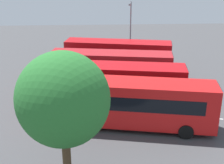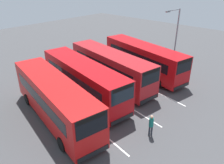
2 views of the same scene
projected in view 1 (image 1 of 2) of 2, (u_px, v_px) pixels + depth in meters
name	position (u px, v px, depth m)	size (l,w,h in m)	color
ground_plane	(121.00, 94.00, 26.97)	(71.18, 71.18, 0.00)	#424244
bus_far_left	(134.00, 103.00, 20.88)	(11.39, 4.53, 3.40)	red
bus_center_left	(116.00, 83.00, 24.37)	(11.38, 4.25, 3.40)	#B70C11
bus_center_right	(111.00, 69.00, 27.96)	(11.38, 4.22, 3.40)	#AD191E
bus_far_right	(118.00, 55.00, 32.16)	(11.39, 4.67, 3.40)	#B70C11
pedestrian	(210.00, 93.00, 24.63)	(0.44, 0.44, 1.73)	#232833
street_lamp	(130.00, 28.00, 34.95)	(0.61, 2.33, 7.10)	gray
depot_tree	(63.00, 100.00, 14.24)	(4.51, 4.06, 7.14)	#4C3823
lane_stripe_outer_left	(125.00, 115.00, 23.22)	(14.74, 0.12, 0.01)	silver
lane_stripe_inner_left	(121.00, 94.00, 26.97)	(14.74, 0.12, 0.01)	silver
lane_stripe_inner_right	(117.00, 79.00, 30.71)	(14.74, 0.12, 0.01)	silver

